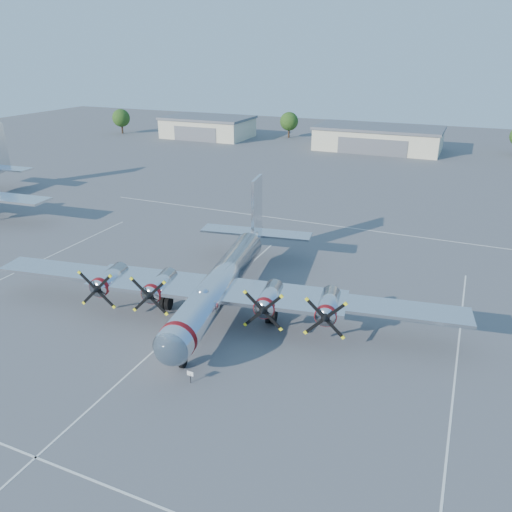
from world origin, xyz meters
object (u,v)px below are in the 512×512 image
at_px(hangar_west, 208,127).
at_px(tree_west, 289,121).
at_px(main_bomber_b29, 224,306).
at_px(tree_far_west, 121,118).
at_px(hangar_center, 378,138).
at_px(info_placard, 190,375).

bearing_deg(hangar_west, tree_west, 21.89).
bearing_deg(main_bomber_b29, hangar_west, 110.48).
bearing_deg(tree_far_west, main_bomber_b29, -47.81).
bearing_deg(tree_west, hangar_center, -17.82).
bearing_deg(hangar_west, main_bomber_b29, -60.65).
relative_size(tree_west, main_bomber_b29, 0.16).
distance_m(tree_west, main_bomber_b29, 95.09).
relative_size(tree_far_west, tree_west, 1.00).
distance_m(tree_far_west, tree_west, 46.57).
relative_size(hangar_west, tree_far_west, 3.40).
bearing_deg(hangar_west, hangar_center, -0.00).
height_order(hangar_west, tree_far_west, tree_far_west).
bearing_deg(main_bomber_b29, tree_west, 97.48).
relative_size(main_bomber_b29, info_placard, 43.32).
xyz_separation_m(tree_far_west, tree_west, (45.00, 12.00, 0.00)).
distance_m(hangar_west, tree_west, 21.61).
bearing_deg(hangar_center, main_bomber_b29, -88.80).
bearing_deg(tree_west, tree_far_west, -165.07).
relative_size(hangar_center, tree_far_west, 4.31).
xyz_separation_m(hangar_center, main_bomber_b29, (1.74, -83.12, -2.71)).
relative_size(hangar_center, main_bomber_b29, 0.68).
bearing_deg(hangar_center, info_placard, -87.13).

